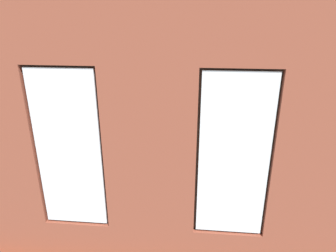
{
  "coord_description": "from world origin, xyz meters",
  "views": [
    {
      "loc": [
        -0.53,
        5.94,
        3.23
      ],
      "look_at": [
        0.01,
        0.4,
        1.1
      ],
      "focal_mm": 32.0,
      "sensor_mm": 36.0,
      "label": 1
    }
  ],
  "objects_px": {
    "remote_gray": "(160,145)",
    "papasan_chair": "(162,121)",
    "remote_silver": "(169,147)",
    "cup_ceramic": "(147,147)",
    "potted_plant_corner_near_left": "(270,112)",
    "potted_plant_mid_room_small": "(204,131)",
    "table_plant_small": "(188,141)",
    "potted_plant_foreground_right": "(92,109)",
    "couch_left": "(284,158)",
    "potted_plant_between_couches": "(236,202)",
    "potted_plant_beside_window_right": "(62,193)",
    "potted_plant_near_tv": "(59,149)",
    "potted_plant_by_left_couch": "(253,127)",
    "remote_black": "(174,149)",
    "tv_flatscreen": "(53,121)",
    "coffee_table": "(169,149)",
    "couch_by_window": "(145,211)",
    "media_console": "(57,144)"
  },
  "relations": [
    {
      "from": "potted_plant_between_couches",
      "to": "remote_silver",
      "type": "bearing_deg",
      "value": -59.64
    },
    {
      "from": "couch_left",
      "to": "potted_plant_near_tv",
      "type": "distance_m",
      "value": 4.69
    },
    {
      "from": "table_plant_small",
      "to": "tv_flatscreen",
      "type": "xyz_separation_m",
      "value": [
        3.16,
        -0.18,
        0.3
      ]
    },
    {
      "from": "couch_by_window",
      "to": "cup_ceramic",
      "type": "height_order",
      "value": "couch_by_window"
    },
    {
      "from": "cup_ceramic",
      "to": "tv_flatscreen",
      "type": "xyz_separation_m",
      "value": [
        2.27,
        -0.42,
        0.37
      ]
    },
    {
      "from": "remote_black",
      "to": "potted_plant_mid_room_small",
      "type": "bearing_deg",
      "value": -81.04
    },
    {
      "from": "coffee_table",
      "to": "potted_plant_corner_near_left",
      "type": "distance_m",
      "value": 3.38
    },
    {
      "from": "couch_left",
      "to": "tv_flatscreen",
      "type": "distance_m",
      "value": 5.23
    },
    {
      "from": "couch_by_window",
      "to": "potted_plant_near_tv",
      "type": "bearing_deg",
      "value": -35.93
    },
    {
      "from": "potted_plant_between_couches",
      "to": "potted_plant_near_tv",
      "type": "distance_m",
      "value": 3.69
    },
    {
      "from": "papasan_chair",
      "to": "potted_plant_near_tv",
      "type": "relative_size",
      "value": 0.9
    },
    {
      "from": "coffee_table",
      "to": "tv_flatscreen",
      "type": "bearing_deg",
      "value": -6.51
    },
    {
      "from": "couch_by_window",
      "to": "potted_plant_near_tv",
      "type": "height_order",
      "value": "potted_plant_near_tv"
    },
    {
      "from": "potted_plant_between_couches",
      "to": "potted_plant_beside_window_right",
      "type": "bearing_deg",
      "value": 3.17
    },
    {
      "from": "potted_plant_mid_room_small",
      "to": "potted_plant_by_left_couch",
      "type": "bearing_deg",
      "value": -154.79
    },
    {
      "from": "potted_plant_foreground_right",
      "to": "potted_plant_beside_window_right",
      "type": "bearing_deg",
      "value": 103.22
    },
    {
      "from": "couch_left",
      "to": "table_plant_small",
      "type": "distance_m",
      "value": 2.05
    },
    {
      "from": "potted_plant_mid_room_small",
      "to": "potted_plant_corner_near_left",
      "type": "xyz_separation_m",
      "value": [
        -1.83,
        -1.33,
        0.1
      ]
    },
    {
      "from": "potted_plant_beside_window_right",
      "to": "potted_plant_by_left_couch",
      "type": "xyz_separation_m",
      "value": [
        -3.48,
        -3.63,
        -0.19
      ]
    },
    {
      "from": "potted_plant_near_tv",
      "to": "potted_plant_between_couches",
      "type": "bearing_deg",
      "value": 157.37
    },
    {
      "from": "media_console",
      "to": "potted_plant_beside_window_right",
      "type": "relative_size",
      "value": 0.95
    },
    {
      "from": "couch_left",
      "to": "remote_gray",
      "type": "relative_size",
      "value": 12.17
    },
    {
      "from": "potted_plant_beside_window_right",
      "to": "potted_plant_mid_room_small",
      "type": "bearing_deg",
      "value": -126.04
    },
    {
      "from": "table_plant_small",
      "to": "potted_plant_foreground_right",
      "type": "distance_m",
      "value": 3.46
    },
    {
      "from": "remote_black",
      "to": "potted_plant_corner_near_left",
      "type": "bearing_deg",
      "value": -93.17
    },
    {
      "from": "couch_by_window",
      "to": "coffee_table",
      "type": "xyz_separation_m",
      "value": [
        -0.16,
        -2.13,
        0.07
      ]
    },
    {
      "from": "coffee_table",
      "to": "table_plant_small",
      "type": "relative_size",
      "value": 7.56
    },
    {
      "from": "coffee_table",
      "to": "tv_flatscreen",
      "type": "xyz_separation_m",
      "value": [
        2.74,
        -0.31,
        0.46
      ]
    },
    {
      "from": "cup_ceramic",
      "to": "potted_plant_corner_near_left",
      "type": "bearing_deg",
      "value": -143.85
    },
    {
      "from": "couch_by_window",
      "to": "potted_plant_between_couches",
      "type": "relative_size",
      "value": 2.05
    },
    {
      "from": "coffee_table",
      "to": "potted_plant_beside_window_right",
      "type": "height_order",
      "value": "potted_plant_beside_window_right"
    },
    {
      "from": "potted_plant_corner_near_left",
      "to": "remote_black",
      "type": "bearing_deg",
      "value": 42.03
    },
    {
      "from": "couch_left",
      "to": "potted_plant_corner_near_left",
      "type": "distance_m",
      "value": 2.23
    },
    {
      "from": "potted_plant_by_left_couch",
      "to": "papasan_chair",
      "type": "bearing_deg",
      "value": -7.75
    },
    {
      "from": "potted_plant_beside_window_right",
      "to": "couch_by_window",
      "type": "bearing_deg",
      "value": -175.63
    },
    {
      "from": "remote_black",
      "to": "remote_gray",
      "type": "bearing_deg",
      "value": 11.27
    },
    {
      "from": "remote_gray",
      "to": "papasan_chair",
      "type": "distance_m",
      "value": 1.65
    },
    {
      "from": "potted_plant_beside_window_right",
      "to": "table_plant_small",
      "type": "bearing_deg",
      "value": -128.18
    },
    {
      "from": "tv_flatscreen",
      "to": "potted_plant_mid_room_small",
      "type": "xyz_separation_m",
      "value": [
        -3.52,
        -0.49,
        -0.31
      ]
    },
    {
      "from": "cup_ceramic",
      "to": "remote_gray",
      "type": "height_order",
      "value": "cup_ceramic"
    },
    {
      "from": "couch_left",
      "to": "remote_black",
      "type": "relative_size",
      "value": 12.17
    },
    {
      "from": "tv_flatscreen",
      "to": "potted_plant_foreground_right",
      "type": "height_order",
      "value": "tv_flatscreen"
    },
    {
      "from": "remote_gray",
      "to": "remote_silver",
      "type": "bearing_deg",
      "value": -97.64
    },
    {
      "from": "cup_ceramic",
      "to": "potted_plant_near_tv",
      "type": "height_order",
      "value": "potted_plant_near_tv"
    },
    {
      "from": "couch_left",
      "to": "potted_plant_between_couches",
      "type": "relative_size",
      "value": 2.29
    },
    {
      "from": "remote_black",
      "to": "tv_flatscreen",
      "type": "distance_m",
      "value": 2.91
    },
    {
      "from": "potted_plant_corner_near_left",
      "to": "cup_ceramic",
      "type": "bearing_deg",
      "value": 36.15
    },
    {
      "from": "cup_ceramic",
      "to": "potted_plant_near_tv",
      "type": "relative_size",
      "value": 0.07
    },
    {
      "from": "potted_plant_mid_room_small",
      "to": "potted_plant_between_couches",
      "type": "bearing_deg",
      "value": 98.62
    },
    {
      "from": "potted_plant_beside_window_right",
      "to": "potted_plant_mid_room_small",
      "type": "relative_size",
      "value": 1.39
    }
  ]
}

